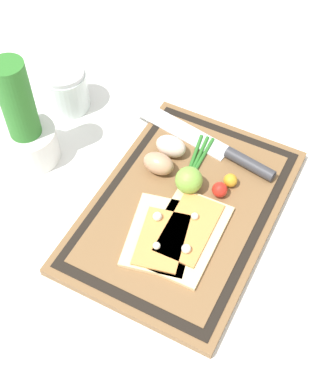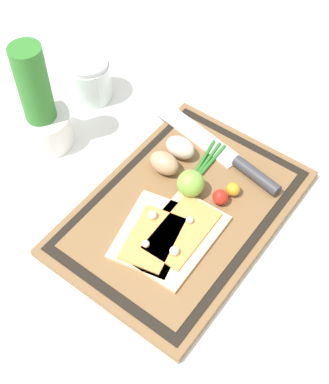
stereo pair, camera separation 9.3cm
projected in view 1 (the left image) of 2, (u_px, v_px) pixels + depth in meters
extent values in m
plane|color=white|center=(183.00, 212.00, 0.95)|extent=(6.00, 6.00, 0.00)
cube|color=brown|center=(184.00, 210.00, 0.95)|extent=(0.44, 0.31, 0.02)
cube|color=black|center=(184.00, 207.00, 0.94)|extent=(0.41, 0.28, 0.00)
cube|color=brown|center=(184.00, 206.00, 0.94)|extent=(0.38, 0.25, 0.00)
cube|color=beige|center=(186.00, 235.00, 0.90)|extent=(0.18, 0.11, 0.01)
cube|color=#E08E47|center=(189.00, 228.00, 0.90)|extent=(0.14, 0.08, 0.00)
sphere|color=silver|center=(186.00, 249.00, 0.87)|extent=(0.02, 0.02, 0.02)
sphere|color=silver|center=(195.00, 216.00, 0.91)|extent=(0.01, 0.01, 0.01)
cube|color=beige|center=(161.00, 235.00, 0.90)|extent=(0.17, 0.14, 0.01)
cube|color=#E08E47|center=(159.00, 238.00, 0.89)|extent=(0.13, 0.10, 0.00)
sphere|color=silver|center=(157.00, 216.00, 0.91)|extent=(0.02, 0.02, 0.02)
sphere|color=silver|center=(157.00, 246.00, 0.87)|extent=(0.01, 0.01, 0.01)
cube|color=silver|center=(182.00, 130.00, 1.04)|extent=(0.08, 0.21, 0.00)
cylinder|color=#38383D|center=(250.00, 164.00, 0.98)|extent=(0.04, 0.10, 0.02)
ellipsoid|color=tan|center=(158.00, 164.00, 0.97)|extent=(0.04, 0.06, 0.04)
ellipsoid|color=beige|center=(171.00, 146.00, 0.99)|extent=(0.04, 0.06, 0.04)
sphere|color=#7FB742|center=(189.00, 180.00, 0.94)|extent=(0.05, 0.05, 0.05)
sphere|color=red|center=(220.00, 190.00, 0.94)|extent=(0.03, 0.03, 0.03)
sphere|color=gold|center=(230.00, 180.00, 0.96)|extent=(0.03, 0.03, 0.03)
cylinder|color=#2D7528|center=(179.00, 198.00, 0.94)|extent=(0.31, 0.02, 0.01)
cylinder|color=#2D7528|center=(179.00, 198.00, 0.94)|extent=(0.31, 0.04, 0.01)
cylinder|color=#2D7528|center=(179.00, 198.00, 0.94)|extent=(0.31, 0.06, 0.01)
cylinder|color=white|center=(30.00, 144.00, 1.01)|extent=(0.11, 0.11, 0.07)
cylinder|color=#2D7528|center=(19.00, 107.00, 0.93)|extent=(0.06, 0.06, 0.19)
cylinder|color=silver|center=(66.00, 91.00, 1.08)|extent=(0.09, 0.09, 0.08)
cylinder|color=olive|center=(68.00, 100.00, 1.10)|extent=(0.08, 0.08, 0.03)
cylinder|color=silver|center=(62.00, 73.00, 1.05)|extent=(0.09, 0.09, 0.01)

